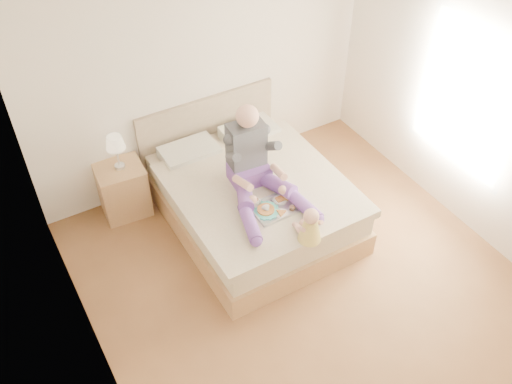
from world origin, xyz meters
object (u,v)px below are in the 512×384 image
baby (310,227)px  tray (274,207)px  nightstand (123,190)px  bed (250,195)px  adult (255,167)px

baby → tray: bearing=99.5°
baby → nightstand: bearing=123.0°
bed → nightstand: bed is taller
nightstand → adult: 1.59m
adult → tray: adult is taller
adult → baby: adult is taller
adult → baby: bearing=-79.8°
bed → baby: bed is taller
adult → baby: 0.88m
nightstand → adult: adult is taller
adult → baby: size_ratio=3.09×
tray → baby: bearing=-81.2°
adult → tray: size_ratio=2.62×
nightstand → adult: bearing=-37.3°
bed → baby: 1.15m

